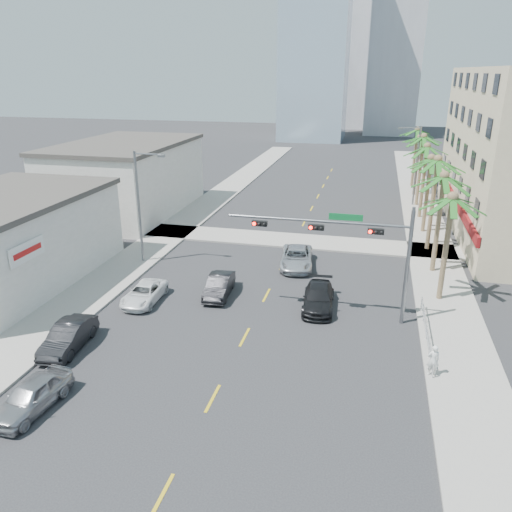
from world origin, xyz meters
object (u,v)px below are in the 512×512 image
(traffic_signal_mast, at_px, (354,242))
(car_lane_center, at_px, (297,258))
(car_lane_left, at_px, (219,286))
(car_parked_mid, at_px, (68,337))
(car_parked_far, at_px, (144,293))
(car_parked_near, at_px, (32,396))
(car_lane_right, at_px, (318,298))
(pedestrian, at_px, (433,360))

(traffic_signal_mast, xyz_separation_m, car_lane_center, (-4.63, 7.95, -4.32))
(traffic_signal_mast, distance_m, car_lane_left, 10.07)
(car_parked_mid, height_order, car_lane_left, car_parked_mid)
(car_parked_far, relative_size, car_lane_left, 1.01)
(car_parked_near, relative_size, car_parked_far, 0.99)
(car_parked_near, xyz_separation_m, car_lane_left, (4.60, 13.97, -0.03))
(car_lane_center, bearing_deg, traffic_signal_mast, -66.79)
(car_lane_right, relative_size, pedestrian, 2.89)
(traffic_signal_mast, height_order, car_lane_left, traffic_signal_mast)
(car_parked_mid, relative_size, car_lane_center, 0.84)
(car_lane_center, xyz_separation_m, pedestrian, (9.15, -13.59, 0.25))
(traffic_signal_mast, xyz_separation_m, car_lane_right, (-2.06, 0.97, -4.36))
(car_parked_far, relative_size, car_lane_right, 0.90)
(car_parked_near, distance_m, car_parked_mid, 5.39)
(car_parked_mid, distance_m, car_lane_right, 15.49)
(traffic_signal_mast, xyz_separation_m, car_parked_mid, (-15.05, -7.45, -4.32))
(car_parked_far, distance_m, car_lane_center, 12.58)
(car_parked_near, height_order, car_lane_center, car_lane_center)
(car_lane_left, xyz_separation_m, car_lane_right, (6.93, -0.35, -0.01))
(car_parked_far, xyz_separation_m, car_lane_center, (8.95, 8.83, 0.14))
(car_parked_mid, bearing_deg, car_lane_left, 50.33)
(car_parked_far, distance_m, car_lane_left, 5.10)
(car_lane_left, distance_m, pedestrian, 15.20)
(traffic_signal_mast, relative_size, pedestrian, 6.61)
(traffic_signal_mast, relative_size, car_parked_near, 2.57)
(car_lane_left, bearing_deg, car_lane_center, 51.92)
(traffic_signal_mast, bearing_deg, car_parked_mid, -153.66)
(car_lane_center, relative_size, car_lane_right, 1.10)
(car_lane_right, xyz_separation_m, pedestrian, (6.57, -6.61, 0.29))
(car_lane_right, bearing_deg, car_lane_left, 173.25)
(car_parked_mid, distance_m, pedestrian, 19.65)
(car_parked_near, xyz_separation_m, pedestrian, (18.10, 7.00, 0.25))
(car_lane_left, relative_size, pedestrian, 2.57)
(car_lane_right, height_order, pedestrian, pedestrian)
(car_lane_center, bearing_deg, car_lane_right, -76.77)
(car_lane_left, height_order, car_lane_right, car_lane_left)
(car_parked_far, xyz_separation_m, car_lane_right, (11.53, 1.85, 0.10))
(car_lane_left, bearing_deg, car_lane_right, -7.67)
(pedestrian, bearing_deg, car_parked_far, -25.17)
(traffic_signal_mast, distance_m, pedestrian, 8.29)
(car_parked_near, height_order, car_lane_left, car_parked_near)
(car_parked_near, height_order, pedestrian, pedestrian)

